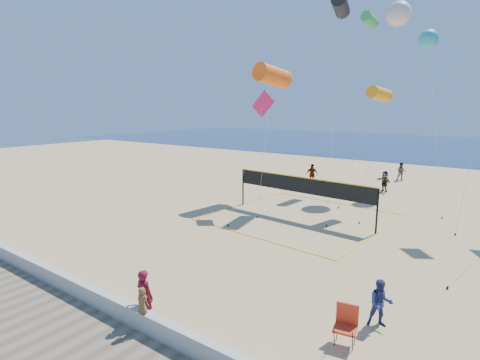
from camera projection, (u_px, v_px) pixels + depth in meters
The scene contains 18 objects.
ground at pixel (240, 302), 12.85m from camera, with size 120.00×120.00×0.00m, color #D6B579.
ocean at pixel (455, 147), 62.39m from camera, with size 140.00×50.00×0.03m, color navy.
seawall at pixel (178, 337), 10.40m from camera, with size 32.00×0.30×0.60m, color #B9BAB5.
woman at pixel (145, 296), 11.49m from camera, with size 0.64×0.42×1.74m, color maroon.
toddler at pixel (142, 301), 10.98m from camera, with size 0.40×0.26×0.81m, color brown.
bystander_a at pixel (380, 303), 11.33m from camera, with size 0.72×0.56×1.49m, color navy.
far_person_0 at pixel (312, 175), 31.93m from camera, with size 1.07×0.45×1.83m, color gray.
far_person_1 at pixel (384, 181), 29.42m from camera, with size 1.54×0.49×1.66m, color gray.
far_person_3 at pixel (401, 172), 33.87m from camera, with size 0.80×0.62×1.64m, color gray.
camp_chair at pixel (346, 322), 10.50m from camera, with size 0.71×0.84×1.27m.
volleyball_net at pixel (301, 190), 22.35m from camera, with size 10.23×10.10×2.51m.
kite_0 at pixel (273, 76), 26.43m from camera, with size 3.10×6.96×9.61m.
kite_1 at pixel (341, 6), 25.14m from camera, with size 3.22×8.03×13.96m.
kite_2 at pixel (380, 94), 23.25m from camera, with size 1.27×4.82×7.91m.
kite_3 at pixel (262, 109), 23.28m from camera, with size 1.74×4.45×7.64m.
kite_6 at pixel (399, 14), 27.96m from camera, with size 2.38×9.20×14.33m.
kite_7 at pixel (428, 39), 28.60m from camera, with size 3.99×9.18×12.41m.
kite_8 at pixel (370, 20), 29.62m from camera, with size 0.96×3.29×13.90m.
Camera 1 is at (6.84, -9.62, 6.60)m, focal length 28.00 mm.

